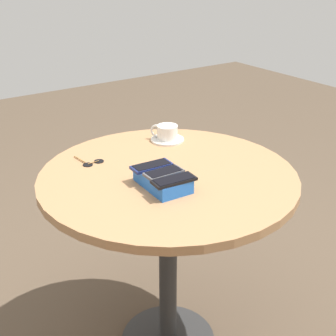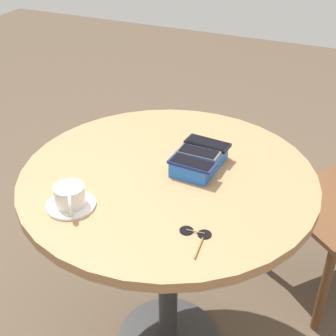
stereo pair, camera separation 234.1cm
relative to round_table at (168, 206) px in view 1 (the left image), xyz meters
name	(u,v)px [view 1 (the left image)]	position (x,y,z in m)	size (l,w,h in m)	color
round_table	(168,206)	(0.00, 0.00, 0.00)	(0.91, 0.91, 0.78)	#2D2D2D
phone_box	(163,180)	(-0.07, 0.07, 0.15)	(0.20, 0.13, 0.05)	blue
phone_black	(174,180)	(-0.14, 0.07, 0.18)	(0.07, 0.15, 0.01)	black
phone_gray	(164,173)	(-0.08, 0.07, 0.18)	(0.06, 0.13, 0.01)	#515156
phone_navy	(152,166)	(-0.01, 0.07, 0.18)	(0.07, 0.14, 0.01)	navy
saucer	(167,140)	(0.26, -0.18, 0.14)	(0.14, 0.14, 0.01)	silver
coffee_cup	(167,132)	(0.26, -0.17, 0.17)	(0.10, 0.09, 0.06)	silver
sunglasses	(92,163)	(0.23, 0.18, 0.13)	(0.11, 0.08, 0.01)	black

